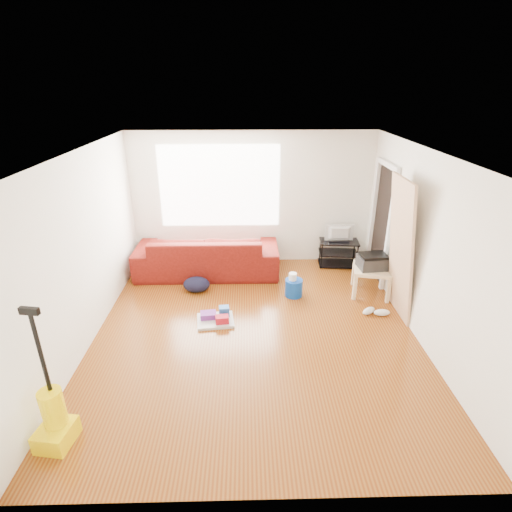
{
  "coord_description": "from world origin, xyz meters",
  "views": [
    {
      "loc": [
        -0.11,
        -4.78,
        3.29
      ],
      "look_at": [
        0.03,
        0.6,
        0.92
      ],
      "focal_mm": 28.0,
      "sensor_mm": 36.0,
      "label": 1
    }
  ],
  "objects_px": {
    "vacuum": "(54,419)",
    "backpack": "(197,291)",
    "tv_stand": "(338,253)",
    "sofa": "(208,272)",
    "cleaning_tray": "(216,318)",
    "side_table": "(372,272)",
    "bucket": "(293,295)"
  },
  "relations": [
    {
      "from": "vacuum",
      "to": "backpack",
      "type": "bearing_deg",
      "value": 80.38
    },
    {
      "from": "tv_stand",
      "to": "vacuum",
      "type": "distance_m",
      "value": 5.45
    },
    {
      "from": "tv_stand",
      "to": "sofa",
      "type": "bearing_deg",
      "value": -168.9
    },
    {
      "from": "cleaning_tray",
      "to": "tv_stand",
      "type": "bearing_deg",
      "value": 41.08
    },
    {
      "from": "side_table",
      "to": "cleaning_tray",
      "type": "relative_size",
      "value": 1.19
    },
    {
      "from": "bucket",
      "to": "backpack",
      "type": "xyz_separation_m",
      "value": [
        -1.63,
        0.2,
        0.0
      ]
    },
    {
      "from": "tv_stand",
      "to": "backpack",
      "type": "relative_size",
      "value": 1.68
    },
    {
      "from": "backpack",
      "to": "vacuum",
      "type": "height_order",
      "value": "vacuum"
    },
    {
      "from": "tv_stand",
      "to": "side_table",
      "type": "bearing_deg",
      "value": -70.31
    },
    {
      "from": "side_table",
      "to": "backpack",
      "type": "relative_size",
      "value": 1.53
    },
    {
      "from": "sofa",
      "to": "cleaning_tray",
      "type": "relative_size",
      "value": 4.45
    },
    {
      "from": "tv_stand",
      "to": "bucket",
      "type": "height_order",
      "value": "tv_stand"
    },
    {
      "from": "backpack",
      "to": "vacuum",
      "type": "distance_m",
      "value": 3.24
    },
    {
      "from": "vacuum",
      "to": "tv_stand",
      "type": "bearing_deg",
      "value": 56.95
    },
    {
      "from": "bucket",
      "to": "vacuum",
      "type": "distance_m",
      "value": 3.92
    },
    {
      "from": "bucket",
      "to": "vacuum",
      "type": "bearing_deg",
      "value": -132.92
    },
    {
      "from": "sofa",
      "to": "backpack",
      "type": "distance_m",
      "value": 0.73
    },
    {
      "from": "vacuum",
      "to": "sofa",
      "type": "bearing_deg",
      "value": 81.84
    },
    {
      "from": "sofa",
      "to": "cleaning_tray",
      "type": "distance_m",
      "value": 1.69
    },
    {
      "from": "tv_stand",
      "to": "bucket",
      "type": "relative_size",
      "value": 2.61
    },
    {
      "from": "cleaning_tray",
      "to": "vacuum",
      "type": "xyz_separation_m",
      "value": [
        -1.43,
        -2.11,
        0.22
      ]
    },
    {
      "from": "sofa",
      "to": "tv_stand",
      "type": "height_order",
      "value": "tv_stand"
    },
    {
      "from": "bucket",
      "to": "cleaning_tray",
      "type": "xyz_separation_m",
      "value": [
        -1.23,
        -0.75,
        0.06
      ]
    },
    {
      "from": "bucket",
      "to": "tv_stand",
      "type": "bearing_deg",
      "value": 50.2
    },
    {
      "from": "bucket",
      "to": "backpack",
      "type": "relative_size",
      "value": 0.64
    },
    {
      "from": "cleaning_tray",
      "to": "backpack",
      "type": "height_order",
      "value": "cleaning_tray"
    },
    {
      "from": "bucket",
      "to": "backpack",
      "type": "bearing_deg",
      "value": 173.1
    },
    {
      "from": "backpack",
      "to": "sofa",
      "type": "bearing_deg",
      "value": 83.81
    },
    {
      "from": "bucket",
      "to": "cleaning_tray",
      "type": "height_order",
      "value": "cleaning_tray"
    },
    {
      "from": "tv_stand",
      "to": "vacuum",
      "type": "height_order",
      "value": "vacuum"
    },
    {
      "from": "sofa",
      "to": "bucket",
      "type": "bearing_deg",
      "value": 148.62
    },
    {
      "from": "tv_stand",
      "to": "bucket",
      "type": "distance_m",
      "value": 1.56
    }
  ]
}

